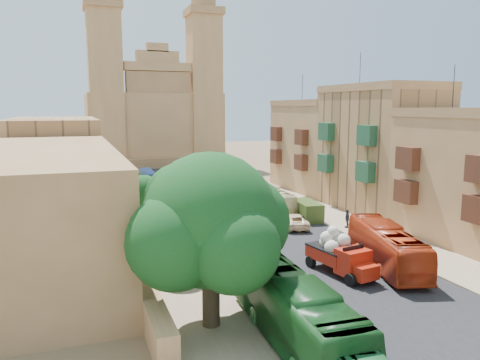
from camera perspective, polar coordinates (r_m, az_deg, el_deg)
ground at (r=26.72m, az=20.07°, el=-16.79°), size 260.00×260.00×0.00m
road_surface at (r=52.05m, az=-1.49°, el=-3.71°), size 14.00×140.00×0.01m
sidewalk_east at (r=55.69m, az=7.85°, el=-2.96°), size 5.00×140.00×0.01m
sidewalk_west at (r=49.98m, az=-11.92°, el=-4.43°), size 5.00×140.00×0.01m
kerb_east at (r=54.59m, az=5.51°, el=-3.10°), size 0.25×140.00×0.12m
kerb_west at (r=50.35m, az=-9.10°, el=-4.19°), size 0.25×140.00×0.12m
townhouse_c at (r=53.89m, az=16.59°, el=3.78°), size 9.00×14.00×17.40m
townhouse_d at (r=65.72m, az=9.33°, el=4.23°), size 9.00×14.00×15.90m
west_wall at (r=39.80m, az=-14.26°, el=-6.61°), size 1.00×40.00×1.80m
west_building_low at (r=37.02m, az=-22.66°, el=-2.94°), size 10.00×28.00×8.40m
west_building_mid at (r=62.62m, az=-21.59°, el=2.43°), size 10.00×22.00×10.00m
church at (r=98.18m, az=-10.52°, el=7.65°), size 28.00×22.50×36.30m
ficus_tree at (r=23.93m, az=-3.46°, el=-5.46°), size 9.16×8.43×9.16m
street_tree_a at (r=31.87m, az=-8.50°, el=-5.95°), size 3.15×3.15×4.84m
street_tree_b at (r=43.37m, az=-11.63°, el=-1.67°), size 3.44×3.44×5.28m
street_tree_c at (r=55.19m, az=-13.40°, el=0.07°), size 3.04×3.04×4.67m
street_tree_d at (r=67.03m, az=-14.56°, el=1.51°), size 3.01×3.01×4.63m
red_truck at (r=32.97m, az=12.15°, el=-8.85°), size 2.97×5.75×3.21m
olive_pickup at (r=48.24m, az=8.16°, el=-3.72°), size 2.45×4.65×1.84m
bus_green_north at (r=23.64m, az=6.57°, el=-15.47°), size 3.20×11.66×3.22m
bus_red_east at (r=35.44m, az=17.40°, el=-7.70°), size 5.36×10.88×2.95m
bus_cream_east at (r=51.44m, az=3.71°, el=-2.38°), size 2.40×9.54×2.65m
car_blue_a at (r=34.72m, az=0.70°, el=-9.10°), size 2.88×3.95×1.25m
car_white_a at (r=56.21m, az=-6.04°, el=-2.13°), size 2.39×4.24×1.32m
car_cream at (r=44.85m, az=6.55°, el=-4.95°), size 3.28×5.18×1.33m
car_dkblue at (r=67.39m, az=-6.99°, el=-0.27°), size 2.86×5.25×1.44m
car_white_b at (r=58.44m, az=-2.77°, el=-1.63°), size 2.17×4.30×1.41m
car_blue_b at (r=79.75m, az=-11.31°, el=0.99°), size 2.35×4.22×1.32m
pedestrian_a at (r=38.46m, az=18.86°, el=-7.53°), size 0.67×0.56×1.59m
pedestrian_c at (r=45.60m, az=12.93°, el=-4.60°), size 0.73×1.13×1.78m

